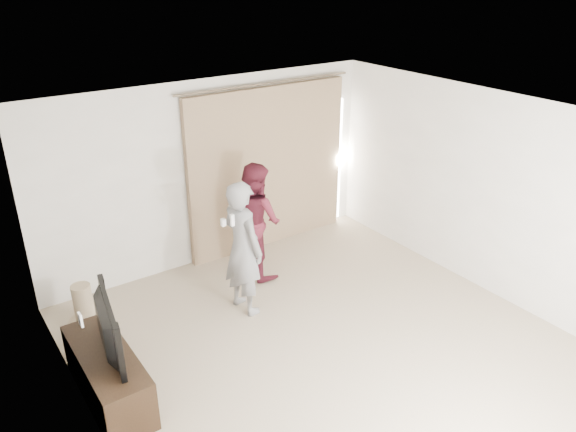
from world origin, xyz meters
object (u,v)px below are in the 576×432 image
at_px(tv_console, 108,375).
at_px(tv, 100,328).
at_px(person_man, 243,248).
at_px(person_woman, 256,220).

xyz_separation_m(tv_console, tv, (0.00, 0.00, 0.56)).
height_order(person_man, person_woman, person_man).
relative_size(tv_console, tv, 1.36).
distance_m(person_man, person_woman, 0.91).
relative_size(tv, person_woman, 0.63).
bearing_deg(person_woman, tv, -153.11).
xyz_separation_m(tv_console, person_man, (1.91, 0.59, 0.58)).
bearing_deg(tv, person_man, -62.95).
bearing_deg(person_man, person_woman, 48.56).
xyz_separation_m(tv, person_man, (1.91, 0.59, 0.02)).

